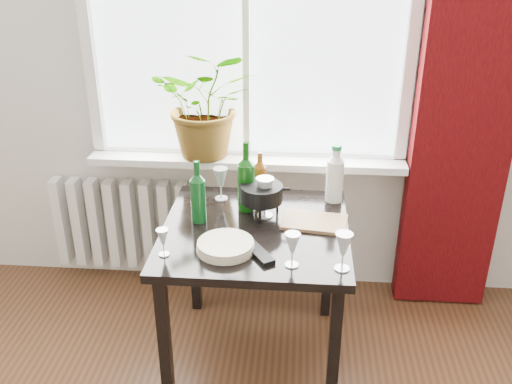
# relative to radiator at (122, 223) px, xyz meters

# --- Properties ---
(window) EXTENTS (1.72, 0.08, 1.62)m
(window) POSITION_rel_radiator_xyz_m (0.75, 0.04, 1.22)
(window) COLOR white
(window) RESTS_ON ground
(windowsill) EXTENTS (1.72, 0.20, 0.04)m
(windowsill) POSITION_rel_radiator_xyz_m (0.75, -0.03, 0.44)
(windowsill) COLOR white
(windowsill) RESTS_ON ground
(curtain) EXTENTS (0.50, 0.12, 2.56)m
(curtain) POSITION_rel_radiator_xyz_m (1.87, -0.06, 0.92)
(curtain) COLOR #380506
(curtain) RESTS_ON ground
(radiator) EXTENTS (0.80, 0.10, 0.55)m
(radiator) POSITION_rel_radiator_xyz_m (0.00, 0.00, 0.00)
(radiator) COLOR white
(radiator) RESTS_ON ground
(table) EXTENTS (0.85, 0.85, 0.74)m
(table) POSITION_rel_radiator_xyz_m (0.85, -0.63, 0.27)
(table) COLOR black
(table) RESTS_ON ground
(potted_plant) EXTENTS (0.56, 0.50, 0.59)m
(potted_plant) POSITION_rel_radiator_xyz_m (0.55, -0.02, 0.76)
(potted_plant) COLOR #3F751F
(potted_plant) RESTS_ON windowsill
(wine_bottle_left) EXTENTS (0.09, 0.09, 0.30)m
(wine_bottle_left) POSITION_rel_radiator_xyz_m (0.58, -0.58, 0.51)
(wine_bottle_left) COLOR #0C4218
(wine_bottle_left) RESTS_ON table
(wine_bottle_right) EXTENTS (0.08, 0.08, 0.35)m
(wine_bottle_right) POSITION_rel_radiator_xyz_m (0.79, -0.45, 0.54)
(wine_bottle_right) COLOR #0D410C
(wine_bottle_right) RESTS_ON table
(bottle_amber) EXTENTS (0.07, 0.07, 0.25)m
(bottle_amber) POSITION_rel_radiator_xyz_m (0.85, -0.32, 0.49)
(bottle_amber) COLOR brown
(bottle_amber) RESTS_ON table
(cleaning_bottle) EXTENTS (0.11, 0.11, 0.30)m
(cleaning_bottle) POSITION_rel_radiator_xyz_m (1.22, -0.32, 0.51)
(cleaning_bottle) COLOR white
(cleaning_bottle) RESTS_ON table
(wineglass_front_right) EXTENTS (0.07, 0.07, 0.15)m
(wineglass_front_right) POSITION_rel_radiator_xyz_m (1.02, -0.93, 0.44)
(wineglass_front_right) COLOR silver
(wineglass_front_right) RESTS_ON table
(wineglass_far_right) EXTENTS (0.09, 0.09, 0.17)m
(wineglass_far_right) POSITION_rel_radiator_xyz_m (1.23, -0.94, 0.44)
(wineglass_far_right) COLOR silver
(wineglass_far_right) RESTS_ON table
(wineglass_back_center) EXTENTS (0.11, 0.11, 0.20)m
(wineglass_back_center) POSITION_rel_radiator_xyz_m (0.89, -0.51, 0.46)
(wineglass_back_center) COLOR silver
(wineglass_back_center) RESTS_ON table
(wineglass_back_left) EXTENTS (0.08, 0.08, 0.17)m
(wineglass_back_left) POSITION_rel_radiator_xyz_m (0.65, -0.35, 0.45)
(wineglass_back_left) COLOR silver
(wineglass_back_left) RESTS_ON table
(wineglass_front_left) EXTENTS (0.06, 0.06, 0.12)m
(wineglass_front_left) POSITION_rel_radiator_xyz_m (0.49, -0.89, 0.42)
(wineglass_front_left) COLOR silver
(wineglass_front_left) RESTS_ON table
(plate_stack) EXTENTS (0.33, 0.33, 0.04)m
(plate_stack) POSITION_rel_radiator_xyz_m (0.74, -0.83, 0.38)
(plate_stack) COLOR beige
(plate_stack) RESTS_ON table
(fondue_pot) EXTENTS (0.23, 0.20, 0.16)m
(fondue_pot) POSITION_rel_radiator_xyz_m (0.87, -0.50, 0.44)
(fondue_pot) COLOR black
(fondue_pot) RESTS_ON table
(tv_remote) EXTENTS (0.15, 0.19, 0.02)m
(tv_remote) POSITION_rel_radiator_xyz_m (0.88, -0.86, 0.37)
(tv_remote) COLOR black
(tv_remote) RESTS_ON table
(cutting_board) EXTENTS (0.32, 0.23, 0.02)m
(cutting_board) POSITION_rel_radiator_xyz_m (1.12, -0.57, 0.37)
(cutting_board) COLOR olive
(cutting_board) RESTS_ON table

